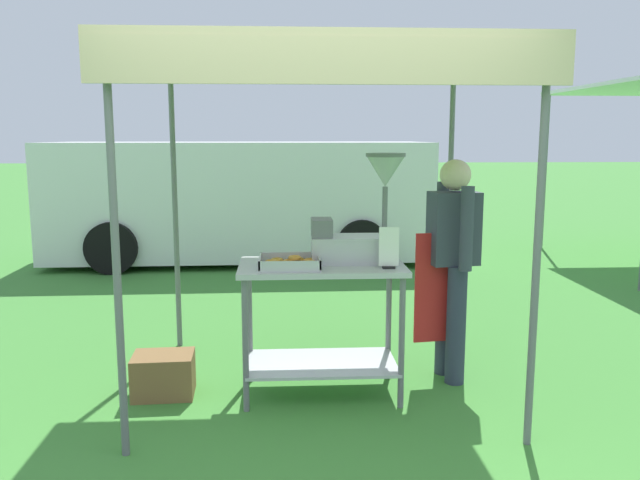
{
  "coord_description": "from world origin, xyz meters",
  "views": [
    {
      "loc": [
        -0.16,
        -3.19,
        1.77
      ],
      "look_at": [
        0.1,
        1.26,
        1.05
      ],
      "focal_mm": 36.12,
      "sensor_mm": 36.0,
      "label": 1
    }
  ],
  "objects_px": {
    "donut_fryer": "(360,222)",
    "menu_sign": "(389,251)",
    "vendor": "(452,258)",
    "van_white": "(242,199)",
    "donut_tray": "(291,263)",
    "supply_crate": "(164,375)",
    "donut_cart": "(322,303)",
    "stall_canopy": "(321,68)"
  },
  "relations": [
    {
      "from": "donut_fryer",
      "to": "menu_sign",
      "type": "distance_m",
      "value": 0.32
    },
    {
      "from": "menu_sign",
      "to": "vendor",
      "type": "xyz_separation_m",
      "value": [
        0.53,
        0.41,
        -0.13
      ]
    },
    {
      "from": "van_white",
      "to": "donut_fryer",
      "type": "bearing_deg",
      "value": -77.44
    },
    {
      "from": "donut_tray",
      "to": "supply_crate",
      "type": "xyz_separation_m",
      "value": [
        -0.88,
        0.12,
        -0.8
      ]
    },
    {
      "from": "donut_fryer",
      "to": "menu_sign",
      "type": "height_order",
      "value": "donut_fryer"
    },
    {
      "from": "van_white",
      "to": "donut_tray",
      "type": "bearing_deg",
      "value": -82.93
    },
    {
      "from": "donut_fryer",
      "to": "supply_crate",
      "type": "bearing_deg",
      "value": -178.5
    },
    {
      "from": "donut_tray",
      "to": "menu_sign",
      "type": "distance_m",
      "value": 0.65
    },
    {
      "from": "donut_tray",
      "to": "van_white",
      "type": "relative_size",
      "value": 0.08
    },
    {
      "from": "donut_tray",
      "to": "menu_sign",
      "type": "bearing_deg",
      "value": -6.96
    },
    {
      "from": "donut_fryer",
      "to": "menu_sign",
      "type": "bearing_deg",
      "value": -55.62
    },
    {
      "from": "donut_cart",
      "to": "supply_crate",
      "type": "relative_size",
      "value": 2.61
    },
    {
      "from": "menu_sign",
      "to": "supply_crate",
      "type": "bearing_deg",
      "value": 172.54
    },
    {
      "from": "donut_cart",
      "to": "donut_fryer",
      "type": "bearing_deg",
      "value": 14.31
    },
    {
      "from": "donut_cart",
      "to": "van_white",
      "type": "bearing_deg",
      "value": 99.49
    },
    {
      "from": "stall_canopy",
      "to": "donut_tray",
      "type": "xyz_separation_m",
      "value": [
        -0.21,
        -0.19,
        -1.27
      ]
    },
    {
      "from": "donut_fryer",
      "to": "van_white",
      "type": "xyz_separation_m",
      "value": [
        -1.12,
        5.02,
        -0.31
      ]
    },
    {
      "from": "van_white",
      "to": "stall_canopy",
      "type": "bearing_deg",
      "value": -80.32
    },
    {
      "from": "stall_canopy",
      "to": "vendor",
      "type": "height_order",
      "value": "stall_canopy"
    },
    {
      "from": "stall_canopy",
      "to": "supply_crate",
      "type": "height_order",
      "value": "stall_canopy"
    },
    {
      "from": "van_white",
      "to": "vendor",
      "type": "bearing_deg",
      "value": -69.55
    },
    {
      "from": "donut_cart",
      "to": "donut_tray",
      "type": "bearing_deg",
      "value": -157.05
    },
    {
      "from": "stall_canopy",
      "to": "donut_tray",
      "type": "height_order",
      "value": "stall_canopy"
    },
    {
      "from": "vendor",
      "to": "supply_crate",
      "type": "bearing_deg",
      "value": -174.11
    },
    {
      "from": "donut_tray",
      "to": "stall_canopy",
      "type": "bearing_deg",
      "value": 41.94
    },
    {
      "from": "donut_cart",
      "to": "van_white",
      "type": "height_order",
      "value": "van_white"
    },
    {
      "from": "donut_fryer",
      "to": "vendor",
      "type": "height_order",
      "value": "donut_fryer"
    },
    {
      "from": "stall_canopy",
      "to": "menu_sign",
      "type": "xyz_separation_m",
      "value": [
        0.43,
        -0.27,
        -1.18
      ]
    },
    {
      "from": "stall_canopy",
      "to": "van_white",
      "type": "xyz_separation_m",
      "value": [
        -0.85,
        4.98,
        -1.33
      ]
    },
    {
      "from": "stall_canopy",
      "to": "supply_crate",
      "type": "relative_size",
      "value": 5.87
    },
    {
      "from": "vendor",
      "to": "menu_sign",
      "type": "bearing_deg",
      "value": -142.11
    },
    {
      "from": "donut_fryer",
      "to": "menu_sign",
      "type": "xyz_separation_m",
      "value": [
        0.16,
        -0.23,
        -0.15
      ]
    },
    {
      "from": "donut_tray",
      "to": "supply_crate",
      "type": "distance_m",
      "value": 1.19
    },
    {
      "from": "stall_canopy",
      "to": "menu_sign",
      "type": "height_order",
      "value": "stall_canopy"
    },
    {
      "from": "donut_cart",
      "to": "donut_tray",
      "type": "relative_size",
      "value": 2.78
    },
    {
      "from": "donut_tray",
      "to": "vendor",
      "type": "bearing_deg",
      "value": 15.94
    },
    {
      "from": "donut_cart",
      "to": "donut_fryer",
      "type": "xyz_separation_m",
      "value": [
        0.27,
        0.07,
        0.54
      ]
    },
    {
      "from": "donut_cart",
      "to": "menu_sign",
      "type": "relative_size",
      "value": 4.09
    },
    {
      "from": "donut_tray",
      "to": "van_white",
      "type": "height_order",
      "value": "van_white"
    },
    {
      "from": "stall_canopy",
      "to": "donut_fryer",
      "type": "xyz_separation_m",
      "value": [
        0.27,
        -0.03,
        -1.02
      ]
    },
    {
      "from": "donut_cart",
      "to": "donut_fryer",
      "type": "relative_size",
      "value": 1.5
    },
    {
      "from": "donut_cart",
      "to": "vendor",
      "type": "xyz_separation_m",
      "value": [
        0.95,
        0.24,
        0.25
      ]
    }
  ]
}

